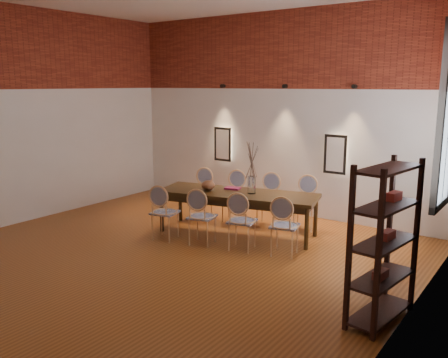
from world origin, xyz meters
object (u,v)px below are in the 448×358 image
Objects in this scene: chair_near_c at (242,221)px; chair_far_c at (268,200)px; bowl at (208,185)px; book at (233,188)px; chair_far_a at (201,194)px; chair_near_b at (202,216)px; vase at (252,185)px; chair_near_a at (165,212)px; chair_far_b at (233,197)px; chair_far_d at (305,204)px; dining_table at (237,213)px; shelving_rack at (384,243)px; chair_near_d at (285,226)px.

chair_near_c is 1.45m from chair_far_c.
book is (0.29, 0.34, -0.07)m from bowl.
book is at bearing 45.09° from chair_far_c.
chair_far_a is at bearing 136.99° from bowl.
chair_near_b is 3.13× the size of vase.
book is (0.62, 1.11, 0.30)m from chair_near_a.
chair_near_c is 2.00m from chair_far_a.
chair_far_c is 3.62× the size of book.
vase is (1.08, 1.01, 0.43)m from chair_near_a.
vase is at bearing 29.24° from chair_near_a.
chair_near_a and chair_far_b have the same top height.
chair_near_b is at bearing 90.00° from chair_far_b.
chair_far_d is at bearing 180.00° from chair_far_b.
dining_table is at bearing 115.51° from chair_near_c.
chair_near_a reaches higher than bowl.
chair_near_b is at bearing -115.85° from vase.
shelving_rack is at bearing 133.65° from chair_far_b.
chair_far_d is 0.52× the size of shelving_rack.
chair_near_d is at bearing -0.00° from chair_near_b.
chair_far_c is at bearing 55.32° from bowl.
dining_table is 0.58m from vase.
bowl is at bearing 123.07° from chair_far_a.
shelving_rack reaches higher than chair_far_c.
chair_far_a is (-2.36, 0.91, 0.00)m from chair_near_d.
vase is at bearing 50.23° from chair_near_b.
shelving_rack reaches higher than bowl.
chair_near_a is 1.45m from chair_far_a.
chair_near_a and chair_near_b have the same top height.
chair_far_a is 3.62× the size of book.
chair_near_d is 1.00× the size of chair_far_d.
chair_near_d reaches higher than book.
chair_far_a is 1.00× the size of chair_far_d.
chair_near_a is 1.00× the size of chair_far_d.
chair_near_b is (-0.16, -0.79, 0.09)m from dining_table.
chair_near_d is at bearing -28.97° from vase.
vase is (-0.26, 0.68, 0.43)m from chair_near_c.
chair_near_b is at bearing -86.76° from book.
chair_near_d and chair_far_b have the same top height.
chair_far_d is at bearing 34.93° from dining_table.
shelving_rack reaches higher than book.
chair_far_a reaches higher than bowl.
vase reaches higher than chair_near_d.
chair_near_d is at bearing -0.00° from chair_near_a.
shelving_rack is at bearing -31.31° from vase.
chair_far_b is (0.67, 0.17, 0.00)m from chair_far_a.
chair_near_c is at bearing -0.00° from chair_near_a.
chair_far_c is (-0.35, 1.41, 0.00)m from chair_near_c.
chair_near_c reaches higher than dining_table.
chair_far_c is at bearing 64.49° from dining_table.
chair_near_b is 1.61m from chair_far_c.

